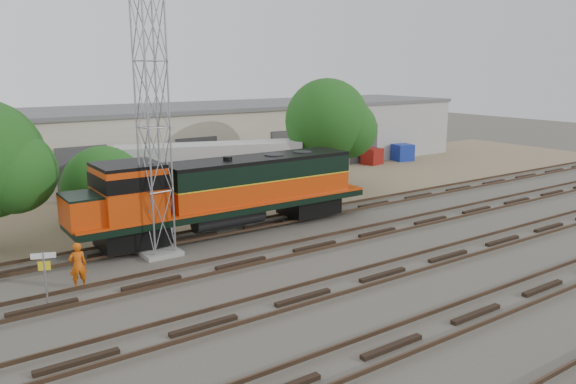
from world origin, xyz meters
TOP-DOWN VIEW (x-y plane):
  - ground at (0.00, 0.00)m, footprint 140.00×140.00m
  - dirt_strip at (0.00, 15.00)m, footprint 80.00×16.00m
  - tracks at (0.00, -3.00)m, footprint 80.00×20.40m
  - warehouse at (0.04, 22.98)m, footprint 58.40×10.40m
  - locomotive at (-2.34, 6.00)m, footprint 15.83×2.78m
  - signal_tower at (-6.32, 4.79)m, footprint 1.67×1.67m
  - sign_post at (-11.78, 1.66)m, footprint 0.79×0.32m
  - worker at (-10.38, 2.82)m, footprint 0.68×0.47m
  - semi_trailer at (0.93, 13.23)m, footprint 11.75×5.76m
  - dumpster_blue at (21.81, 16.86)m, footprint 1.86×1.78m
  - dumpster_red at (18.22, 17.02)m, footprint 1.72×1.63m
  - tree_mid at (-6.41, 11.34)m, footprint 4.68×4.46m
  - tree_east at (8.63, 10.87)m, footprint 5.91×5.62m

SIDE VIEW (x-z plane):
  - ground at x=0.00m, z-range 0.00..0.00m
  - dirt_strip at x=0.00m, z-range 0.00..0.02m
  - tracks at x=0.00m, z-range -0.06..0.22m
  - dumpster_red at x=18.22m, z-range 0.00..1.40m
  - dumpster_blue at x=21.81m, z-range 0.00..1.50m
  - worker at x=-10.38m, z-range 0.00..1.81m
  - sign_post at x=-11.78m, z-range 0.40..2.43m
  - tree_mid at x=-6.41m, z-range -0.38..4.08m
  - locomotive at x=-2.34m, z-range 0.30..4.11m
  - semi_trailer at x=0.93m, z-range 0.46..4.03m
  - warehouse at x=0.04m, z-range 0.00..5.30m
  - tree_east at x=8.63m, z-range 0.84..8.43m
  - signal_tower at x=-6.32m, z-range -0.15..11.17m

